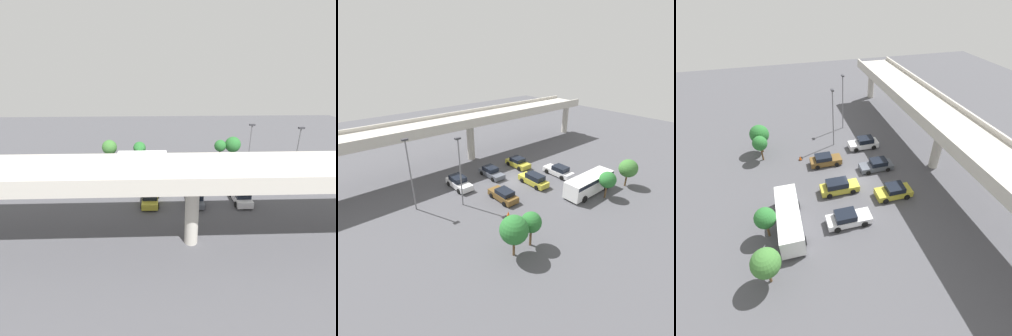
% 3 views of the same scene
% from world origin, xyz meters
% --- Properties ---
extents(ground_plane, '(110.34, 110.34, 0.00)m').
position_xyz_m(ground_plane, '(0.00, 0.00, 0.00)').
color(ground_plane, '#4C4C51').
extents(highway_overpass, '(52.76, 6.27, 8.05)m').
position_xyz_m(highway_overpass, '(0.00, 11.59, 6.74)').
color(highway_overpass, '#BCB7AD').
rests_on(highway_overpass, ground_plane).
extents(parked_car_0, '(2.12, 4.53, 1.67)m').
position_xyz_m(parked_car_0, '(-7.12, 3.81, 0.78)').
color(parked_car_0, silver).
rests_on(parked_car_0, ground_plane).
extents(parked_car_1, '(2.06, 4.33, 1.52)m').
position_xyz_m(parked_car_1, '(-4.38, -2.78, 0.72)').
color(parked_car_1, brown).
rests_on(parked_car_1, ground_plane).
extents(parked_car_2, '(2.05, 4.54, 1.48)m').
position_xyz_m(parked_car_2, '(-1.44, 3.77, 0.68)').
color(parked_car_2, '#515660').
rests_on(parked_car_2, ground_plane).
extents(parked_car_3, '(1.98, 4.72, 1.69)m').
position_xyz_m(parked_car_3, '(1.65, -2.34, 0.80)').
color(parked_car_3, gold).
rests_on(parked_car_3, ground_plane).
extents(parked_car_4, '(2.20, 4.35, 1.55)m').
position_xyz_m(parked_car_4, '(4.11, 3.84, 0.73)').
color(parked_car_4, gold).
rests_on(parked_car_4, ground_plane).
extents(parked_car_5, '(2.09, 4.83, 1.58)m').
position_xyz_m(parked_car_5, '(6.80, -2.63, 0.73)').
color(parked_car_5, silver).
rests_on(parked_car_5, ground_plane).
extents(shuttle_bus, '(8.11, 2.67, 2.48)m').
position_xyz_m(shuttle_bus, '(5.73, -8.70, 1.49)').
color(shuttle_bus, white).
rests_on(shuttle_bus, ground_plane).
extents(lamp_post_near_aisle, '(0.70, 0.35, 9.06)m').
position_xyz_m(lamp_post_near_aisle, '(-14.03, 2.34, 5.23)').
color(lamp_post_near_aisle, slate).
rests_on(lamp_post_near_aisle, ground_plane).
extents(lamp_post_mid_lot, '(0.70, 0.35, 8.87)m').
position_xyz_m(lamp_post_mid_lot, '(-9.08, -0.45, 5.14)').
color(lamp_post_mid_lot, slate).
rests_on(lamp_post_mid_lot, ground_plane).
extents(tree_front_left, '(2.74, 2.74, 4.35)m').
position_xyz_m(tree_front_left, '(-9.97, -11.20, 2.97)').
color(tree_front_left, brown).
rests_on(tree_front_left, ground_plane).
extents(tree_front_centre, '(2.07, 2.07, 3.81)m').
position_xyz_m(tree_front_centre, '(-7.77, -11.20, 2.75)').
color(tree_front_centre, brown).
rests_on(tree_front_centre, ground_plane).
extents(tree_front_right, '(2.16, 2.16, 3.71)m').
position_xyz_m(tree_front_right, '(6.29, -10.92, 2.61)').
color(tree_front_right, brown).
rests_on(tree_front_right, ground_plane).
extents(tree_front_far_right, '(2.55, 2.55, 4.04)m').
position_xyz_m(tree_front_far_right, '(11.43, -10.99, 2.75)').
color(tree_front_far_right, brown).
rests_on(tree_front_far_right, ground_plane).
extents(traffic_cone, '(0.44, 0.44, 0.70)m').
position_xyz_m(traffic_cone, '(-6.32, -6.05, 0.33)').
color(traffic_cone, black).
rests_on(traffic_cone, ground_plane).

